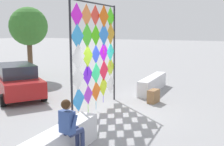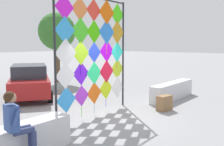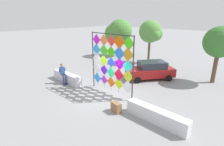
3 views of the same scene
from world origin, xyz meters
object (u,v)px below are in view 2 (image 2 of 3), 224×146
parked_car (30,81)px  cardboard_box_large (164,103)px  kite_display_rack (95,49)px  tree_palm_like (57,32)px  seated_vendor (18,123)px

parked_car → cardboard_box_large: (1.64, -6.00, -0.48)m
parked_car → cardboard_box_large: size_ratio=6.82×
kite_display_rack → parked_car: kite_display_rack is taller
parked_car → kite_display_rack: bearing=-94.7°
cardboard_box_large → kite_display_rack: bearing=140.3°
kite_display_rack → tree_palm_like: (4.48, 7.13, 0.93)m
kite_display_rack → cardboard_box_large: size_ratio=6.73×
kite_display_rack → seated_vendor: kite_display_rack is taller
kite_display_rack → seated_vendor: size_ratio=2.58×
seated_vendor → tree_palm_like: tree_palm_like is taller
seated_vendor → tree_palm_like: (8.42, 8.54, 2.29)m
seated_vendor → cardboard_box_large: size_ratio=2.62×
cardboard_box_large → seated_vendor: bearing=177.6°
parked_car → cardboard_box_large: 6.24m
seated_vendor → parked_car: (4.30, 5.75, -0.18)m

